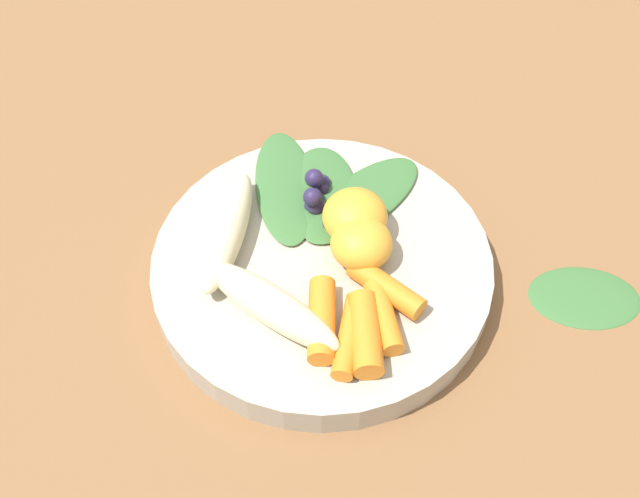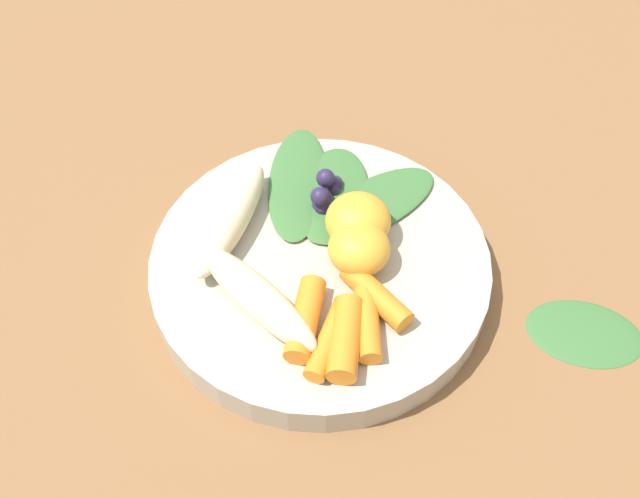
{
  "view_description": "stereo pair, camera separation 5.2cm",
  "coord_description": "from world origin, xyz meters",
  "px_view_note": "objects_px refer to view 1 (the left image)",
  "views": [
    {
      "loc": [
        -0.32,
        -0.0,
        0.45
      ],
      "look_at": [
        0.0,
        0.0,
        0.04
      ],
      "focal_mm": 41.78,
      "sensor_mm": 36.0,
      "label": 1
    },
    {
      "loc": [
        -0.32,
        -0.05,
        0.45
      ],
      "look_at": [
        0.0,
        0.0,
        0.04
      ],
      "focal_mm": 41.78,
      "sensor_mm": 36.0,
      "label": 2
    }
  ],
  "objects_px": {
    "bowl": "(320,268)",
    "orange_segment_near": "(353,216)",
    "banana_peeled_right": "(225,231)",
    "banana_peeled_left": "(269,305)",
    "kale_leaf_stray": "(583,296)"
  },
  "relations": [
    {
      "from": "bowl",
      "to": "orange_segment_near",
      "type": "relative_size",
      "value": 5.2
    },
    {
      "from": "banana_peeled_right",
      "to": "orange_segment_near",
      "type": "bearing_deg",
      "value": 105.94
    },
    {
      "from": "banana_peeled_left",
      "to": "bowl",
      "type": "bearing_deg",
      "value": 92.7
    },
    {
      "from": "bowl",
      "to": "banana_peeled_left",
      "type": "relative_size",
      "value": 2.2
    },
    {
      "from": "banana_peeled_right",
      "to": "orange_segment_near",
      "type": "distance_m",
      "value": 0.09
    },
    {
      "from": "bowl",
      "to": "banana_peeled_left",
      "type": "xyz_separation_m",
      "value": [
        -0.05,
        0.03,
        0.03
      ]
    },
    {
      "from": "bowl",
      "to": "banana_peeled_left",
      "type": "bearing_deg",
      "value": 146.06
    },
    {
      "from": "bowl",
      "to": "banana_peeled_left",
      "type": "height_order",
      "value": "banana_peeled_left"
    },
    {
      "from": "banana_peeled_right",
      "to": "kale_leaf_stray",
      "type": "height_order",
      "value": "banana_peeled_right"
    },
    {
      "from": "banana_peeled_right",
      "to": "kale_leaf_stray",
      "type": "xyz_separation_m",
      "value": [
        -0.03,
        -0.26,
        -0.04
      ]
    },
    {
      "from": "banana_peeled_left",
      "to": "orange_segment_near",
      "type": "distance_m",
      "value": 0.09
    },
    {
      "from": "bowl",
      "to": "kale_leaf_stray",
      "type": "bearing_deg",
      "value": -94.9
    },
    {
      "from": "bowl",
      "to": "kale_leaf_stray",
      "type": "distance_m",
      "value": 0.19
    },
    {
      "from": "orange_segment_near",
      "to": "kale_leaf_stray",
      "type": "distance_m",
      "value": 0.18
    },
    {
      "from": "kale_leaf_stray",
      "to": "banana_peeled_left",
      "type": "bearing_deg",
      "value": -169.31
    }
  ]
}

